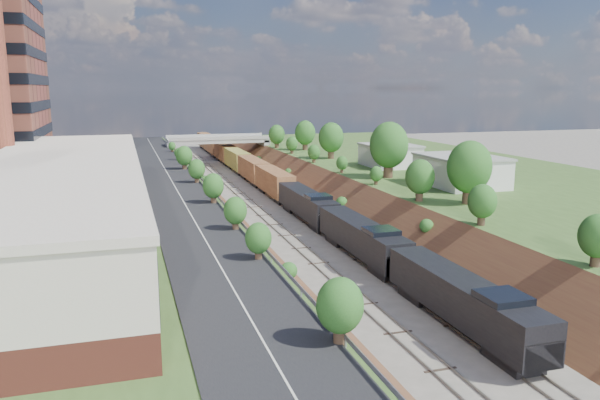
# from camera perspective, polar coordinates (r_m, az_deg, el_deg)

# --- Properties ---
(platform_left) EXTENTS (44.00, 180.00, 5.00)m
(platform_left) POSITION_cam_1_polar(r_m,az_deg,el_deg) (82.17, -24.12, -1.44)
(platform_left) COLOR #375523
(platform_left) RESTS_ON ground
(platform_right) EXTENTS (44.00, 180.00, 5.00)m
(platform_right) POSITION_cam_1_polar(r_m,az_deg,el_deg) (98.44, 17.48, 0.91)
(platform_right) COLOR #375523
(platform_right) RESTS_ON ground
(embankment_left) EXTENTS (10.00, 180.00, 10.00)m
(embankment_left) POSITION_cam_1_polar(r_m,az_deg,el_deg) (82.76, -8.71, -2.29)
(embankment_left) COLOR brown
(embankment_left) RESTS_ON ground
(embankment_right) EXTENTS (10.00, 180.00, 10.00)m
(embankment_right) POSITION_cam_1_polar(r_m,az_deg,el_deg) (88.48, 5.53, -1.36)
(embankment_right) COLOR brown
(embankment_right) RESTS_ON ground
(rail_left_track) EXTENTS (1.58, 180.00, 0.18)m
(rail_left_track) POSITION_cam_1_polar(r_m,az_deg,el_deg) (84.30, -3.05, -1.87)
(rail_left_track) COLOR gray
(rail_left_track) RESTS_ON ground
(rail_right_track) EXTENTS (1.58, 180.00, 0.18)m
(rail_right_track) POSITION_cam_1_polar(r_m,az_deg,el_deg) (85.66, 0.33, -1.65)
(rail_right_track) COLOR gray
(rail_right_track) RESTS_ON ground
(road) EXTENTS (8.00, 180.00, 0.10)m
(road) POSITION_cam_1_polar(r_m,az_deg,el_deg) (81.28, -11.95, 0.99)
(road) COLOR black
(road) RESTS_ON platform_left
(guardrail) EXTENTS (0.10, 171.00, 0.70)m
(guardrail) POSITION_cam_1_polar(r_m,az_deg,el_deg) (81.45, -9.08, 1.47)
(guardrail) COLOR #99999E
(guardrail) RESTS_ON platform_left
(commercial_building) EXTENTS (14.30, 62.30, 7.00)m
(commercial_building) POSITION_cam_1_polar(r_m,az_deg,el_deg) (59.01, -22.27, 0.15)
(commercial_building) COLOR brown
(commercial_building) RESTS_ON platform_left
(overpass) EXTENTS (24.50, 8.30, 7.40)m
(overpass) POSITION_cam_1_polar(r_m,az_deg,el_deg) (144.24, -8.04, 5.29)
(overpass) COLOR gray
(overpass) RESTS_ON ground
(white_building_near) EXTENTS (9.00, 12.00, 4.00)m
(white_building_near) POSITION_cam_1_polar(r_m,az_deg,el_deg) (85.97, 15.40, 2.68)
(white_building_near) COLOR silver
(white_building_near) RESTS_ON platform_right
(white_building_far) EXTENTS (8.00, 10.00, 3.60)m
(white_building_far) POSITION_cam_1_polar(r_m,az_deg,el_deg) (104.86, 8.75, 4.24)
(white_building_far) COLOR silver
(white_building_far) RESTS_ON platform_right
(tree_right_large) EXTENTS (5.25, 5.25, 7.61)m
(tree_right_large) POSITION_cam_1_polar(r_m,az_deg,el_deg) (72.17, 16.19, 3.06)
(tree_right_large) COLOR #473323
(tree_right_large) RESTS_ON platform_right
(tree_left_crest) EXTENTS (2.45, 2.45, 3.55)m
(tree_left_crest) POSITION_cam_1_polar(r_m,az_deg,el_deg) (42.80, -2.18, -4.88)
(tree_left_crest) COLOR #473323
(tree_left_crest) RESTS_ON platform_left
(freight_train) EXTENTS (3.19, 162.09, 4.73)m
(freight_train) POSITION_cam_1_polar(r_m,az_deg,el_deg) (115.98, -4.43, 2.92)
(freight_train) COLOR black
(freight_train) RESTS_ON ground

